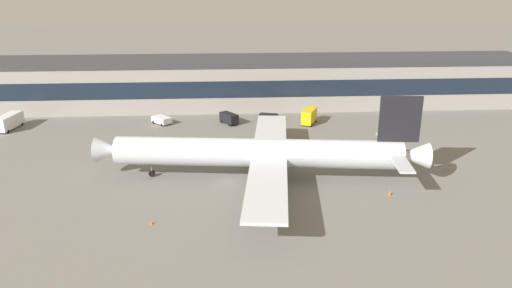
{
  "coord_description": "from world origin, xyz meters",
  "views": [
    {
      "loc": [
        -0.11,
        -75.92,
        32.86
      ],
      "look_at": [
        5.02,
        4.77,
        5.0
      ],
      "focal_mm": 33.57,
      "sensor_mm": 36.0,
      "label": 1
    }
  ],
  "objects_px": {
    "pushback_tractor": "(162,120)",
    "follow_me_car": "(268,117)",
    "stair_truck": "(309,116)",
    "traffic_cone_1": "(390,193)",
    "crew_van": "(229,118)",
    "fuel_truck": "(9,121)",
    "airliner": "(263,153)",
    "traffic_cone_0": "(152,222)"
  },
  "relations": [
    {
      "from": "pushback_tractor",
      "to": "follow_me_car",
      "type": "xyz_separation_m",
      "value": [
        25.66,
        0.77,
        0.04
      ]
    },
    {
      "from": "stair_truck",
      "to": "traffic_cone_1",
      "type": "distance_m",
      "value": 41.38
    },
    {
      "from": "pushback_tractor",
      "to": "follow_me_car",
      "type": "distance_m",
      "value": 25.67
    },
    {
      "from": "pushback_tractor",
      "to": "traffic_cone_1",
      "type": "height_order",
      "value": "pushback_tractor"
    },
    {
      "from": "traffic_cone_1",
      "to": "pushback_tractor",
      "type": "bearing_deg",
      "value": 134.16
    },
    {
      "from": "follow_me_car",
      "to": "traffic_cone_1",
      "type": "height_order",
      "value": "follow_me_car"
    },
    {
      "from": "crew_van",
      "to": "stair_truck",
      "type": "bearing_deg",
      "value": -3.36
    },
    {
      "from": "stair_truck",
      "to": "crew_van",
      "type": "distance_m",
      "value": 19.34
    },
    {
      "from": "follow_me_car",
      "to": "fuel_truck",
      "type": "height_order",
      "value": "fuel_truck"
    },
    {
      "from": "pushback_tractor",
      "to": "airliner",
      "type": "bearing_deg",
      "value": -58.18
    },
    {
      "from": "follow_me_car",
      "to": "traffic_cone_0",
      "type": "bearing_deg",
      "value": -112.49
    },
    {
      "from": "traffic_cone_1",
      "to": "fuel_truck",
      "type": "bearing_deg",
      "value": 151.71
    },
    {
      "from": "pushback_tractor",
      "to": "crew_van",
      "type": "bearing_deg",
      "value": -2.58
    },
    {
      "from": "crew_van",
      "to": "fuel_truck",
      "type": "distance_m",
      "value": 50.82
    },
    {
      "from": "traffic_cone_0",
      "to": "traffic_cone_1",
      "type": "distance_m",
      "value": 37.66
    },
    {
      "from": "stair_truck",
      "to": "traffic_cone_1",
      "type": "height_order",
      "value": "stair_truck"
    },
    {
      "from": "crew_van",
      "to": "traffic_cone_1",
      "type": "xyz_separation_m",
      "value": [
        25.5,
        -42.01,
        -1.09
      ]
    },
    {
      "from": "follow_me_car",
      "to": "fuel_truck",
      "type": "bearing_deg",
      "value": -177.7
    },
    {
      "from": "traffic_cone_0",
      "to": "traffic_cone_1",
      "type": "relative_size",
      "value": 0.78
    },
    {
      "from": "fuel_truck",
      "to": "traffic_cone_1",
      "type": "distance_m",
      "value": 86.67
    },
    {
      "from": "airliner",
      "to": "pushback_tractor",
      "type": "height_order",
      "value": "airliner"
    },
    {
      "from": "stair_truck",
      "to": "crew_van",
      "type": "height_order",
      "value": "stair_truck"
    },
    {
      "from": "stair_truck",
      "to": "airliner",
      "type": "bearing_deg",
      "value": -112.6
    },
    {
      "from": "follow_me_car",
      "to": "fuel_truck",
      "type": "distance_m",
      "value": 60.52
    },
    {
      "from": "airliner",
      "to": "crew_van",
      "type": "xyz_separation_m",
      "value": [
        -5.59,
        34.08,
        -3.34
      ]
    },
    {
      "from": "traffic_cone_1",
      "to": "follow_me_car",
      "type": "bearing_deg",
      "value": 110.01
    },
    {
      "from": "follow_me_car",
      "to": "fuel_truck",
      "type": "xyz_separation_m",
      "value": [
        -60.46,
        -2.43,
        0.79
      ]
    },
    {
      "from": "pushback_tractor",
      "to": "fuel_truck",
      "type": "xyz_separation_m",
      "value": [
        -34.8,
        -1.66,
        0.83
      ]
    },
    {
      "from": "pushback_tractor",
      "to": "stair_truck",
      "type": "relative_size",
      "value": 0.82
    },
    {
      "from": "traffic_cone_0",
      "to": "traffic_cone_1",
      "type": "bearing_deg",
      "value": 11.35
    },
    {
      "from": "stair_truck",
      "to": "crew_van",
      "type": "relative_size",
      "value": 1.16
    },
    {
      "from": "pushback_tractor",
      "to": "fuel_truck",
      "type": "relative_size",
      "value": 0.6
    },
    {
      "from": "crew_van",
      "to": "traffic_cone_1",
      "type": "height_order",
      "value": "crew_van"
    },
    {
      "from": "traffic_cone_0",
      "to": "traffic_cone_1",
      "type": "xyz_separation_m",
      "value": [
        36.92,
        7.41,
        0.08
      ]
    },
    {
      "from": "airliner",
      "to": "crew_van",
      "type": "bearing_deg",
      "value": 99.32
    },
    {
      "from": "stair_truck",
      "to": "fuel_truck",
      "type": "xyz_separation_m",
      "value": [
        -70.11,
        0.19,
        -0.1
      ]
    },
    {
      "from": "crew_van",
      "to": "traffic_cone_1",
      "type": "bearing_deg",
      "value": -58.74
    },
    {
      "from": "pushback_tractor",
      "to": "crew_van",
      "type": "xyz_separation_m",
      "value": [
        16.0,
        -0.72,
        0.41
      ]
    },
    {
      "from": "airliner",
      "to": "traffic_cone_0",
      "type": "height_order",
      "value": "airliner"
    },
    {
      "from": "airliner",
      "to": "stair_truck",
      "type": "relative_size",
      "value": 8.85
    },
    {
      "from": "airliner",
      "to": "stair_truck",
      "type": "height_order",
      "value": "airliner"
    },
    {
      "from": "airliner",
      "to": "traffic_cone_1",
      "type": "bearing_deg",
      "value": -21.73
    }
  ]
}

